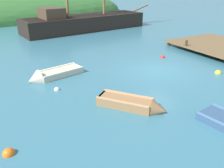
{
  "coord_description": "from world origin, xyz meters",
  "views": [
    {
      "loc": [
        -9.55,
        -11.0,
        5.29
      ],
      "look_at": [
        -3.92,
        -0.93,
        0.23
      ],
      "focal_mm": 37.33,
      "sensor_mm": 36.0,
      "label": 1
    }
  ],
  "objects": [
    {
      "name": "buoy_orange",
      "position": [
        -9.55,
        -3.89,
        0.0
      ],
      "size": [
        0.42,
        0.42,
        0.42
      ],
      "primitive_type": "sphere",
      "color": "orange",
      "rests_on": "ground"
    },
    {
      "name": "buoy_red",
      "position": [
        2.16,
        2.04,
        0.0
      ],
      "size": [
        0.37,
        0.37,
        0.37
      ],
      "primitive_type": "sphere",
      "color": "red",
      "rests_on": "ground"
    },
    {
      "name": "rowboat_center",
      "position": [
        -4.13,
        -3.33,
        0.14
      ],
      "size": [
        2.66,
        3.06,
        0.89
      ],
      "rotation": [
        0.0,
        0.0,
        5.37
      ],
      "color": "#9E7047",
      "rests_on": "ground"
    },
    {
      "name": "buoy_yellow",
      "position": [
        3.03,
        -2.26,
        0.0
      ],
      "size": [
        0.41,
        0.41,
        0.41
      ],
      "primitive_type": "sphere",
      "color": "yellow",
      "rests_on": "ground"
    },
    {
      "name": "sailing_ship",
      "position": [
        1.37,
        15.26,
        0.62
      ],
      "size": [
        17.6,
        5.6,
        11.94
      ],
      "rotation": [
        0.0,
        0.0,
        0.12
      ],
      "color": "black",
      "rests_on": "ground"
    },
    {
      "name": "buoy_white",
      "position": [
        -6.63,
        0.28,
        0.0
      ],
      "size": [
        0.31,
        0.31,
        0.31
      ],
      "primitive_type": "sphere",
      "color": "white",
      "rests_on": "ground"
    },
    {
      "name": "ground_plane",
      "position": [
        0.0,
        0.0,
        0.0
      ],
      "size": [
        120.0,
        120.0,
        0.0
      ],
      "primitive_type": "plane",
      "color": "teal"
    },
    {
      "name": "rowboat_near_dock",
      "position": [
        -6.34,
        2.19,
        0.11
      ],
      "size": [
        3.56,
        1.79,
        1.1
      ],
      "rotation": [
        0.0,
        0.0,
        3.34
      ],
      "color": "beige",
      "rests_on": "ground"
    }
  ]
}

